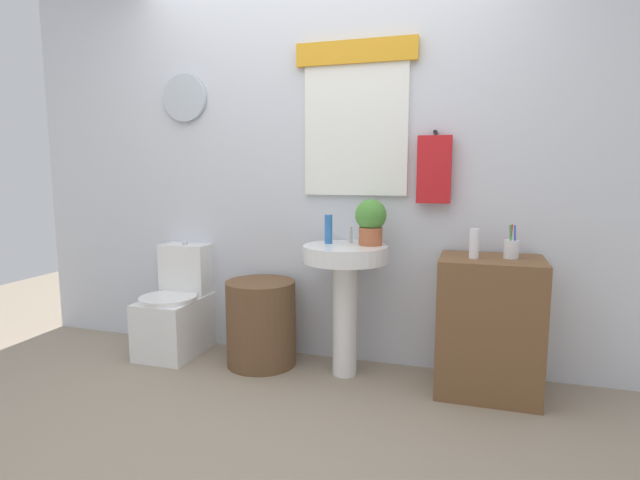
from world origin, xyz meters
name	(u,v)px	position (x,y,z in m)	size (l,w,h in m)	color
ground_plane	(254,437)	(0.00, 0.00, 0.00)	(8.00, 8.00, 0.00)	gray
back_wall	(325,162)	(0.00, 1.15, 1.31)	(4.40, 0.18, 2.60)	silver
toilet	(177,311)	(-0.98, 0.89, 0.29)	(0.38, 0.51, 0.76)	white
laundry_hamper	(261,323)	(-0.33, 0.85, 0.27)	(0.45, 0.45, 0.55)	brown
pedestal_sink	(345,279)	(0.22, 0.85, 0.60)	(0.51, 0.51, 0.80)	white
faucet	(350,235)	(0.22, 0.97, 0.85)	(0.03, 0.03, 0.10)	silver
wooden_cabinet	(489,326)	(1.06, 0.85, 0.39)	(0.56, 0.44, 0.77)	brown
soap_bottle	(329,229)	(0.10, 0.90, 0.89)	(0.05, 0.05, 0.18)	#2D6BB7
potted_plant	(371,220)	(0.36, 0.91, 0.96)	(0.19, 0.19, 0.28)	#AD5B38
lotion_bottle	(474,243)	(0.96, 0.81, 0.85)	(0.05, 0.05, 0.16)	white
toothbrush_cup	(511,249)	(1.15, 0.87, 0.82)	(0.08, 0.08, 0.19)	silver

